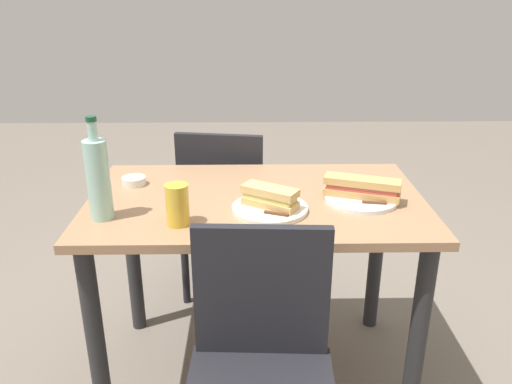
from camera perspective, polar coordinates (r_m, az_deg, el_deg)
ground_plane at (r=2.21m, az=0.00°, el=-18.89°), size 8.00×8.00×0.00m
dining_table at (r=1.86m, az=0.00°, el=-4.18°), size 1.17×0.70×0.75m
chair_far at (r=1.48m, az=0.53°, el=-18.45°), size 0.42×0.42×0.86m
chair_near at (r=2.42m, az=-3.48°, el=-1.34°), size 0.46×0.46×0.86m
plate_near at (r=1.70m, az=1.54°, el=-1.83°), size 0.25×0.25×0.01m
baguette_sandwich_near at (r=1.69m, az=1.56°, el=-0.55°), size 0.19×0.16×0.07m
knife_near at (r=1.65m, az=0.96°, el=-2.24°), size 0.17×0.07×0.01m
plate_far at (r=1.82m, az=11.52°, el=-0.72°), size 0.25×0.25×0.01m
baguette_sandwich_far at (r=1.80m, az=11.62°, el=0.49°), size 0.27×0.15×0.07m
knife_far at (r=1.76m, az=11.68°, el=-1.10°), size 0.18×0.04×0.01m
water_bottle at (r=1.68m, az=-17.03°, el=1.49°), size 0.07×0.07×0.33m
beer_glass at (r=1.60m, az=-8.67°, el=-1.40°), size 0.07×0.07×0.13m
olive_bowl at (r=1.97m, az=-13.32°, el=1.20°), size 0.09×0.09×0.03m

